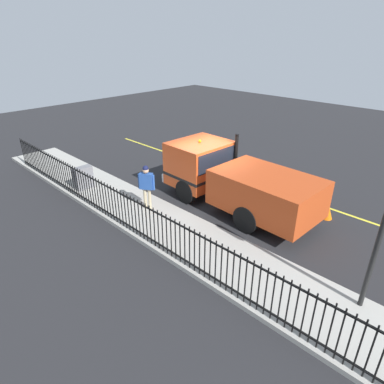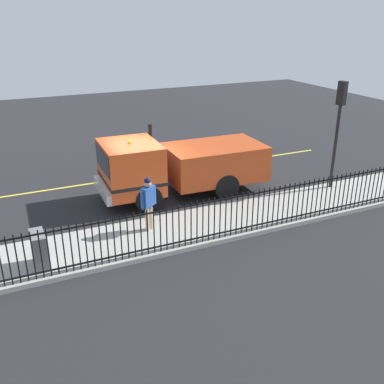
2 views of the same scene
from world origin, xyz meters
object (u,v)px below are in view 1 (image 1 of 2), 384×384
at_px(worker_standing, 146,183).
at_px(utility_cabinet, 83,178).
at_px(work_truck, 229,176).
at_px(traffic_cone, 327,211).

xyz_separation_m(worker_standing, utility_cabinet, (0.77, -3.37, -0.58)).
bearing_deg(worker_standing, utility_cabinet, 161.08).
distance_m(worker_standing, utility_cabinet, 3.50).
bearing_deg(work_truck, traffic_cone, -60.31).
xyz_separation_m(worker_standing, traffic_cone, (-4.27, 5.13, -0.90)).
relative_size(work_truck, utility_cabinet, 6.60).
relative_size(work_truck, traffic_cone, 10.72).
xyz_separation_m(work_truck, traffic_cone, (-1.72, 3.28, -0.95)).
xyz_separation_m(work_truck, utility_cabinet, (3.31, -5.22, -0.63)).
bearing_deg(traffic_cone, work_truck, -62.28).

